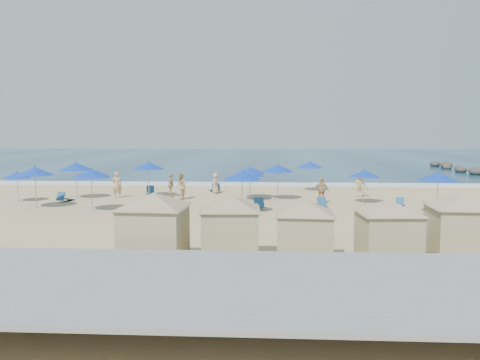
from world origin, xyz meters
The scene contains 34 objects.
ground centered at (0.00, 0.00, 0.00)m, with size 160.00×160.00×0.00m, color tan.
ocean centered at (0.00, 55.00, 0.03)m, with size 160.00×80.00×0.06m, color navy.
surf_line centered at (0.00, 15.50, 0.04)m, with size 160.00×2.50×0.08m, color white.
seawall centered at (0.00, -13.50, 0.65)m, with size 160.00×6.10×1.22m.
trash_bin centered at (3.40, -5.91, 0.37)m, with size 0.74×0.74×0.74m, color black.
cabana_0 centered at (-2.97, -9.97, 1.66)m, with size 4.63×4.63×2.91m.
cabana_1 centered at (-0.31, -9.38, 1.55)m, with size 4.32×4.32×2.71m.
cabana_2 centered at (2.37, -9.63, 1.48)m, with size 4.12×4.12×2.59m.
cabana_3 centered at (5.29, -9.59, 1.51)m, with size 4.18×4.18×2.63m.
cabana_4 centered at (7.99, -9.16, 1.64)m, with size 4.56×4.56×2.87m.
umbrella_0 centered at (-15.78, 4.51, 1.82)m, with size 1.85×1.85×2.10m.
umbrella_1 centered at (-13.30, 2.08, 2.30)m, with size 2.33×2.33×2.66m.
umbrella_2 centered at (-12.37, 6.14, 2.30)m, with size 2.33×2.33×2.65m.
umbrella_3 centered at (-9.39, 1.13, 2.29)m, with size 2.32×2.32×2.64m.
umbrella_4 centered at (-7.51, 7.37, 2.27)m, with size 2.30×2.30×2.62m.
umbrella_5 centered at (-0.09, 6.88, 2.02)m, with size 2.04×2.04×2.33m.
umbrella_6 centered at (-0.38, 0.97, 2.22)m, with size 2.25×2.25×2.56m.
umbrella_7 centered at (-0.07, 5.86, 1.90)m, with size 1.92×1.92×2.19m.
umbrella_8 centered at (1.84, 6.39, 2.21)m, with size 2.24×2.24×2.55m.
umbrella_9 centered at (4.52, 11.23, 2.11)m, with size 2.14×2.14×2.44m.
umbrella_10 centered at (7.49, 4.94, 2.00)m, with size 2.03×2.03×2.31m.
umbrella_11 centered at (10.85, 1.08, 2.20)m, with size 2.23×2.23×2.54m.
beach_chair_0 centered at (-12.69, 4.74, 0.24)m, with size 0.90×1.38×0.70m.
beach_chair_1 centered at (-7.74, 8.68, 0.24)m, with size 0.88×1.39×0.71m.
beach_chair_2 centered at (-2.96, 10.17, 0.25)m, with size 1.00×1.45×0.73m.
beach_chair_3 centered at (0.46, 2.43, 0.26)m, with size 1.08×1.51×0.76m.
beach_chair_4 centered at (4.38, 3.14, 0.25)m, with size 0.93×1.40×0.71m.
beach_chair_5 centered at (9.59, 4.01, 0.21)m, with size 0.80×1.21×0.61m.
beachgoer_0 centered at (-9.66, 6.70, 0.94)m, with size 0.69×0.45×1.88m, color tan.
beachgoer_1 centered at (-4.93, 6.07, 0.94)m, with size 0.92×0.71×1.89m, color tan.
beachgoer_2 centered at (4.66, 4.78, 0.87)m, with size 1.01×0.42×1.73m, color tan.
beachgoer_3 centered at (7.77, 7.72, 0.93)m, with size 1.20×0.69×1.86m, color tan.
beachgoer_4 centered at (-2.83, 9.34, 0.79)m, with size 0.78×0.50×1.59m, color tan.
beachgoer_5 centered at (-5.89, 7.39, 0.87)m, with size 1.01×0.42×1.73m, color tan.
Camera 1 is at (0.94, -26.05, 4.81)m, focal length 35.00 mm.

